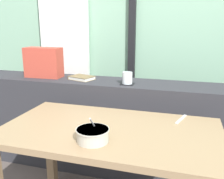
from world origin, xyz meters
name	(u,v)px	position (x,y,z in m)	size (l,w,h in m)	color
outdoor_backdrop	(143,10)	(0.00, 1.28, 1.40)	(4.80, 0.08, 2.80)	#84B293
curtain_left_panel	(64,25)	(-0.85, 1.18, 1.25)	(0.56, 0.06, 2.50)	white
window_divider_post	(132,20)	(-0.09, 1.21, 1.30)	(0.07, 0.05, 2.60)	black
dark_console_ledge	(125,128)	(0.00, 0.55, 0.40)	(2.80, 0.37, 0.80)	#2D2D33
breakfast_table	(110,145)	(0.07, -0.13, 0.58)	(1.23, 0.68, 0.68)	#826849
coaster_square	(127,84)	(0.03, 0.48, 0.80)	(0.10, 0.10, 0.01)	black
juice_glass	(127,78)	(0.03, 0.48, 0.85)	(0.08, 0.08, 0.09)	white
closed_book	(82,78)	(-0.38, 0.54, 0.81)	(0.23, 0.19, 0.03)	brown
throw_pillow	(44,62)	(-0.74, 0.55, 0.93)	(0.32, 0.14, 0.26)	#B74233
soup_bowl	(93,135)	(0.04, -0.30, 0.72)	(0.17, 0.17, 0.14)	#BCB7A8
fork_utensil	(181,119)	(0.45, 0.13, 0.69)	(0.02, 0.17, 0.01)	silver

